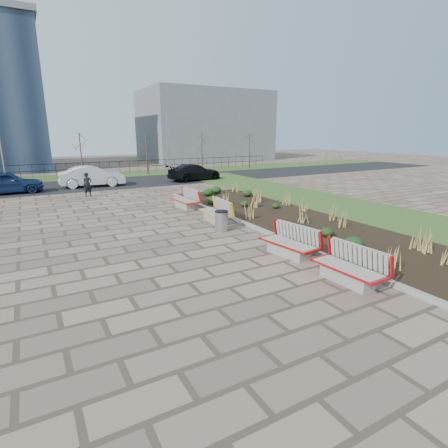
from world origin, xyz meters
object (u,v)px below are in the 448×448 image
litter_bin (221,221)px  pedestrian (88,185)px  lamp_west (0,146)px  car_silver (92,176)px  lamp_east (167,143)px  bench_a (348,266)px  car_blue (7,183)px  bench_d (184,199)px  car_black (195,172)px  bench_b (288,242)px  bench_c (215,211)px

litter_bin → pedestrian: pedestrian is taller
lamp_west → litter_bin: bearing=-68.0°
car_silver → lamp_east: lamp_east is taller
lamp_east → bench_a: bearing=-100.4°
car_blue → lamp_east: 15.04m
car_silver → lamp_east: 9.86m
bench_d → car_black: size_ratio=0.44×
bench_b → lamp_east: bearing=71.0°
car_silver → bench_d: bearing=-158.2°
bench_d → litter_bin: bench_d is taller
car_blue → car_black: (13.97, 0.11, -0.06)m
bench_c → bench_d: size_ratio=1.00×
lamp_west → car_silver: bearing=-41.3°
bench_b → car_blue: car_blue is taller
pedestrian → car_silver: size_ratio=0.33×
bench_b → car_blue: (-8.69, 18.97, 0.28)m
bench_a → bench_b: same height
bench_d → car_blue: size_ratio=0.47×
car_silver → lamp_east: bearing=-51.7°
lamp_west → lamp_east: (14.00, 0.00, 0.00)m
bench_b → car_black: (5.28, 19.07, 0.22)m
bench_c → lamp_west: (-9.00, 19.44, 2.54)m
pedestrian → car_blue: bearing=128.0°
car_blue → car_silver: bearing=-84.4°
bench_a → lamp_west: (-9.00, 27.30, 2.54)m
bench_b → lamp_west: 26.47m
litter_bin → car_black: size_ratio=0.18×
bench_d → car_black: bearing=59.6°
bench_c → bench_a: bearing=-85.3°
car_blue → bench_a: bearing=-158.7°
car_silver → lamp_west: (-5.91, 5.18, 2.23)m
car_black → lamp_east: lamp_east is taller
bench_a → bench_c: same height
lamp_west → bench_a: bearing=-71.8°
bench_a → car_silver: car_silver is taller
lamp_east → car_silver: bearing=-147.3°
car_black → bench_d: bearing=145.5°
bench_a → car_blue: bearing=109.4°
car_blue → bench_b: bearing=-156.0°
pedestrian → car_silver: (1.01, 4.38, 0.02)m
car_black → bench_a: bearing=159.2°
bench_d → lamp_east: lamp_east is taller
car_blue → car_silver: car_silver is taller
car_black → lamp_west: size_ratio=0.80×
litter_bin → pedestrian: (-3.60, 11.43, 0.35)m
litter_bin → car_black: bearing=69.3°
litter_bin → lamp_east: (5.50, 20.99, 2.61)m
car_black → lamp_east: 6.16m
car_silver → lamp_west: bearing=54.4°
bench_a → lamp_west: lamp_west is taller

